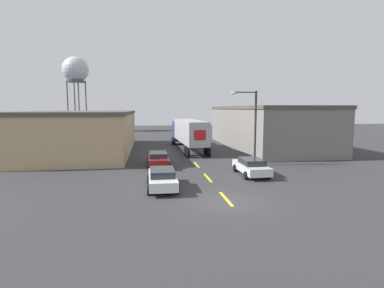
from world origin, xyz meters
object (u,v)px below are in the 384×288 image
object	(u,v)px
parked_car_left_far	(158,159)
parked_car_left_near	(162,178)
water_tower	(75,71)
semi_truck	(188,132)
street_lamp	(252,122)
parked_car_right_near	(251,166)

from	to	relation	value
parked_car_left_far	parked_car_left_near	bearing A→B (deg)	-90.00
parked_car_left_near	water_tower	bearing A→B (deg)	107.69
parked_car_left_near	water_tower	size ratio (longest dim) A/B	0.27
semi_truck	parked_car_left_far	size ratio (longest dim) A/B	3.20
parked_car_left_far	parked_car_left_near	distance (m)	7.85
street_lamp	parked_car_right_near	bearing A→B (deg)	-109.64
semi_truck	parked_car_right_near	world-z (taller)	semi_truck
parked_car_left_far	parked_car_right_near	size ratio (longest dim) A/B	1.00
parked_car_left_far	parked_car_right_near	bearing A→B (deg)	-32.89
parked_car_left_far	parked_car_left_near	size ratio (longest dim) A/B	1.00
semi_truck	water_tower	xyz separation A→B (m)	(-21.81, 35.70, 11.86)
semi_truck	parked_car_left_near	distance (m)	19.69
street_lamp	water_tower	bearing A→B (deg)	118.88
parked_car_right_near	water_tower	xyz separation A→B (m)	(-24.87, 51.76, 13.52)
parked_car_left_near	semi_truck	bearing A→B (deg)	77.30
parked_car_left_far	water_tower	bearing A→B (deg)	110.42
semi_truck	street_lamp	bearing A→B (deg)	-71.97
water_tower	parked_car_right_near	bearing A→B (deg)	-64.33
street_lamp	parked_car_left_near	bearing A→B (deg)	-141.03
semi_truck	parked_car_right_near	bearing A→B (deg)	-81.76
parked_car_left_far	parked_car_right_near	xyz separation A→B (m)	(7.37, -4.77, 0.00)
semi_truck	street_lamp	xyz separation A→B (m)	(4.51, -12.00, 1.77)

